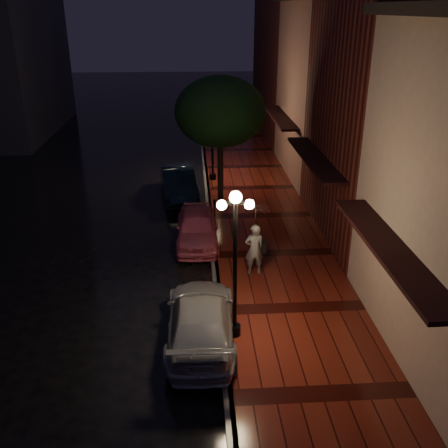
% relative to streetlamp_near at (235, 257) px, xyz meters
% --- Properties ---
extents(ground, '(120.00, 120.00, 0.00)m').
position_rel_streetlamp_near_xyz_m(ground, '(-0.35, 5.00, -2.60)').
color(ground, black).
rests_on(ground, ground).
extents(sidewalk, '(4.50, 60.00, 0.15)m').
position_rel_streetlamp_near_xyz_m(sidewalk, '(1.90, 5.00, -2.53)').
color(sidewalk, '#4A130D').
rests_on(sidewalk, ground).
extents(curb, '(0.25, 60.00, 0.15)m').
position_rel_streetlamp_near_xyz_m(curb, '(-0.35, 5.00, -2.53)').
color(curb, '#595451').
rests_on(curb, ground).
extents(storefront_mid, '(5.00, 8.00, 11.00)m').
position_rel_streetlamp_near_xyz_m(storefront_mid, '(6.65, 7.00, 2.90)').
color(storefront_mid, '#511914').
rests_on(storefront_mid, ground).
extents(storefront_far, '(5.00, 8.00, 9.00)m').
position_rel_streetlamp_near_xyz_m(storefront_far, '(6.65, 15.00, 1.90)').
color(storefront_far, '#8C5951').
rests_on(storefront_far, ground).
extents(storefront_extra, '(5.00, 12.00, 10.00)m').
position_rel_streetlamp_near_xyz_m(storefront_extra, '(6.65, 25.00, 2.40)').
color(storefront_extra, '#511914').
rests_on(storefront_extra, ground).
extents(streetlamp_near, '(0.96, 0.36, 4.31)m').
position_rel_streetlamp_near_xyz_m(streetlamp_near, '(0.00, 0.00, 0.00)').
color(streetlamp_near, black).
rests_on(streetlamp_near, sidewalk).
extents(streetlamp_far, '(0.96, 0.36, 4.31)m').
position_rel_streetlamp_near_xyz_m(streetlamp_far, '(0.00, 14.00, 0.00)').
color(streetlamp_far, black).
rests_on(streetlamp_far, sidewalk).
extents(street_tree, '(4.16, 4.16, 5.80)m').
position_rel_streetlamp_near_xyz_m(street_tree, '(0.26, 10.99, 1.64)').
color(street_tree, black).
rests_on(street_tree, sidewalk).
extents(pink_car, '(1.69, 4.08, 1.38)m').
position_rel_streetlamp_near_xyz_m(pink_car, '(-0.95, 6.38, -1.91)').
color(pink_car, '#D4576E').
rests_on(pink_car, ground).
extents(navy_car, '(2.07, 4.63, 1.48)m').
position_rel_streetlamp_near_xyz_m(navy_car, '(-1.78, 11.73, -1.86)').
color(navy_car, black).
rests_on(navy_car, ground).
extents(silver_car, '(2.01, 4.70, 1.35)m').
position_rel_streetlamp_near_xyz_m(silver_car, '(-0.95, 0.02, -1.92)').
color(silver_car, '#9C9CA3').
rests_on(silver_car, ground).
extents(woman_with_umbrella, '(1.06, 1.08, 2.56)m').
position_rel_streetlamp_near_xyz_m(woman_with_umbrella, '(0.99, 3.53, -0.76)').
color(woman_with_umbrella, white).
rests_on(woman_with_umbrella, sidewalk).
extents(parking_meter, '(0.14, 0.11, 1.32)m').
position_rel_streetlamp_near_xyz_m(parking_meter, '(-0.20, 7.38, -1.65)').
color(parking_meter, black).
rests_on(parking_meter, sidewalk).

